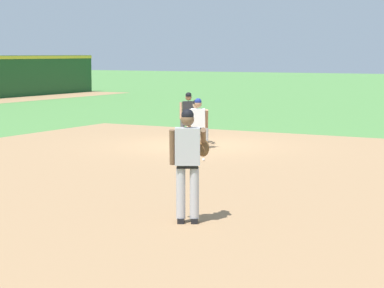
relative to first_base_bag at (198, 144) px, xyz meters
The scene contains 8 objects.
ground_plane 0.04m from the first_base_bag, ahead, with size 160.00×160.00×0.00m, color #518942.
infield_dirt_patch 5.19m from the first_base_bag, 152.31° to the right, with size 18.00×18.00×0.01m, color #A87F56.
first_base_bag is the anchor object (origin of this frame).
baseball 3.35m from the first_base_bag, 148.82° to the right, with size 0.07×0.07×0.07m, color white.
pitcher 10.39m from the first_base_bag, 152.22° to the right, with size 0.83×0.59×1.86m.
first_baseman 0.85m from the first_base_bag, 31.42° to the left, with size 0.83×1.01×1.34m.
baserunner 1.11m from the first_base_bag, 150.44° to the right, with size 0.62×0.68×1.46m.
umpire 2.59m from the first_base_bag, 35.56° to the left, with size 0.62×0.68×1.46m.
Camera 1 is at (-19.56, -10.65, 2.75)m, focal length 70.00 mm.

